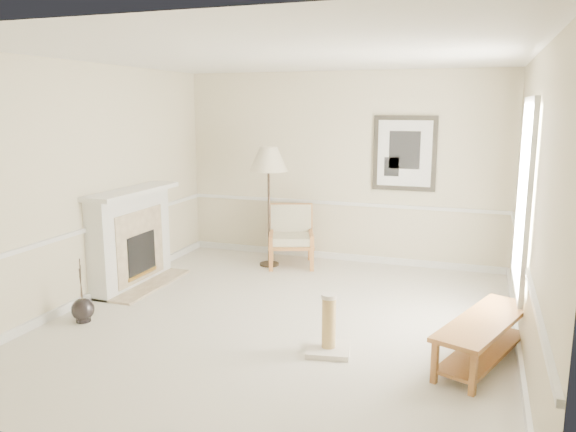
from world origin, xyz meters
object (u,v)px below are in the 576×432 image
object	(u,v)px
bench	(484,333)
scratching_post	(329,334)
floor_lamp	(269,162)
floor_vase	(83,310)
armchair	(291,233)

from	to	relation	value
bench	scratching_post	world-z (taller)	scratching_post
floor_lamp	bench	xyz separation A→B (m)	(3.09, -2.41, -1.28)
floor_vase	bench	bearing A→B (deg)	5.48
floor_vase	bench	world-z (taller)	floor_vase
armchair	scratching_post	distance (m)	3.19
scratching_post	floor_lamp	bearing A→B (deg)	121.63
floor_lamp	bench	bearing A→B (deg)	-37.97
armchair	scratching_post	size ratio (longest dim) A/B	1.53
floor_lamp	bench	size ratio (longest dim) A/B	1.15
floor_vase	bench	size ratio (longest dim) A/B	0.47
bench	floor_lamp	bearing A→B (deg)	142.03
floor_lamp	scratching_post	world-z (taller)	floor_lamp
floor_lamp	armchair	bearing A→B (deg)	33.74
bench	scratching_post	size ratio (longest dim) A/B	2.62
bench	armchair	bearing A→B (deg)	137.17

